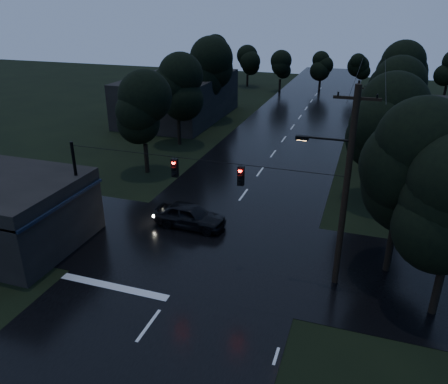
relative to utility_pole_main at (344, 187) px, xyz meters
The scene contains 16 objects.
main_road 21.06m from the utility_pole_main, 111.30° to the left, with size 12.00×120.00×0.02m, color black.
cross_street 9.14m from the utility_pole_main, behind, with size 60.00×9.00×0.02m, color black.
building_far_right 24.12m from the utility_pole_main, 74.01° to the left, with size 10.00×14.00×4.40m, color black.
building_far_left 36.15m from the utility_pole_main, 126.44° to the left, with size 10.00×16.00×5.00m, color black.
utility_pole_main is the anchor object (origin of this frame).
utility_pole_far 17.08m from the utility_pole_main, 87.00° to the left, with size 2.00×0.30×7.50m.
anchor_pole_left 15.08m from the utility_pole_main, behind, with size 0.18×0.18×6.00m, color black.
span_signals 6.85m from the utility_pole_main, behind, with size 15.00×0.37×1.12m.
tree_corner_near 3.35m from the utility_pole_main, 37.67° to the left, with size 4.48×4.48×9.44m.
tree_left_a 19.76m from the utility_pole_main, 146.16° to the left, with size 3.92×3.92×8.26m.
tree_left_b 25.50m from the utility_pole_main, 131.84° to the left, with size 4.20×4.20×8.85m.
tree_left_c 33.94m from the utility_pole_main, 121.27° to the left, with size 4.48×4.48×9.44m.
tree_right_a 11.12m from the utility_pole_main, 81.77° to the left, with size 4.20×4.20×8.85m.
tree_right_b 19.14m from the utility_pole_main, 83.42° to the left, with size 4.48×4.48×9.44m.
tree_right_c 29.16m from the utility_pole_main, 84.50° to the left, with size 4.76×4.76×10.03m.
car 10.75m from the utility_pole_main, 160.91° to the left, with size 1.84×4.58×1.56m, color black.
Camera 1 is at (8.06, -8.46, 13.20)m, focal length 35.00 mm.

